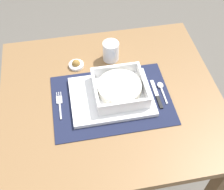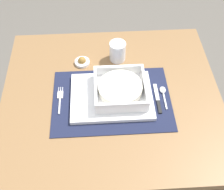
# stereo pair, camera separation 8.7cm
# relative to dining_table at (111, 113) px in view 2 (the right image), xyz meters

# --- Properties ---
(ground_plane) EXTENTS (6.00, 6.00, 0.00)m
(ground_plane) POSITION_rel_dining_table_xyz_m (0.00, 0.00, -0.63)
(ground_plane) COLOR #59544C
(dining_table) EXTENTS (0.84, 0.76, 0.75)m
(dining_table) POSITION_rel_dining_table_xyz_m (0.00, 0.00, 0.00)
(dining_table) COLOR brown
(dining_table) RESTS_ON ground
(placemat) EXTENTS (0.45, 0.31, 0.00)m
(placemat) POSITION_rel_dining_table_xyz_m (0.00, -0.02, 0.12)
(placemat) COLOR #191E38
(placemat) RESTS_ON dining_table
(serving_plate) EXTENTS (0.31, 0.23, 0.02)m
(serving_plate) POSITION_rel_dining_table_xyz_m (-0.00, -0.01, 0.13)
(serving_plate) COLOR white
(serving_plate) RESTS_ON placemat
(porridge_bowl) EXTENTS (0.19, 0.19, 0.05)m
(porridge_bowl) POSITION_rel_dining_table_xyz_m (0.03, -0.01, 0.16)
(porridge_bowl) COLOR white
(porridge_bowl) RESTS_ON serving_plate
(fork) EXTENTS (0.02, 0.13, 0.00)m
(fork) POSITION_rel_dining_table_xyz_m (-0.20, -0.01, 0.12)
(fork) COLOR silver
(fork) RESTS_ON placemat
(spoon) EXTENTS (0.02, 0.11, 0.01)m
(spoon) POSITION_rel_dining_table_xyz_m (0.20, -0.00, 0.12)
(spoon) COLOR silver
(spoon) RESTS_ON placemat
(butter_knife) EXTENTS (0.01, 0.14, 0.01)m
(butter_knife) POSITION_rel_dining_table_xyz_m (0.17, -0.04, 0.12)
(butter_knife) COLOR black
(butter_knife) RESTS_ON placemat
(drinking_glass) EXTENTS (0.07, 0.07, 0.08)m
(drinking_glass) POSITION_rel_dining_table_xyz_m (0.04, 0.20, 0.16)
(drinking_glass) COLOR white
(drinking_glass) RESTS_ON dining_table
(condiment_saucer) EXTENTS (0.06, 0.06, 0.03)m
(condiment_saucer) POSITION_rel_dining_table_xyz_m (-0.11, 0.18, 0.13)
(condiment_saucer) COLOR white
(condiment_saucer) RESTS_ON dining_table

